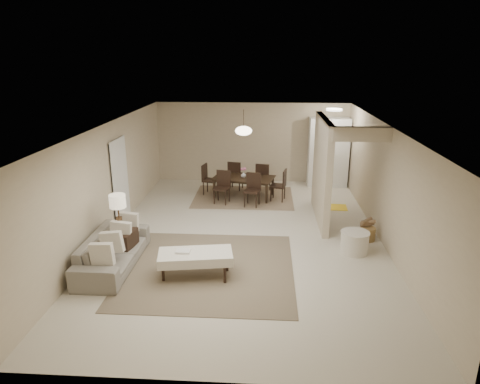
# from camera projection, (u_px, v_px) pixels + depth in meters

# --- Properties ---
(floor) EXTENTS (9.00, 9.00, 0.00)m
(floor) POSITION_uv_depth(u_px,v_px,m) (245.00, 237.00, 9.61)
(floor) COLOR beige
(floor) RESTS_ON ground
(ceiling) EXTENTS (9.00, 9.00, 0.00)m
(ceiling) POSITION_uv_depth(u_px,v_px,m) (245.00, 126.00, 8.84)
(ceiling) COLOR white
(ceiling) RESTS_ON back_wall
(back_wall) EXTENTS (6.00, 0.00, 6.00)m
(back_wall) POSITION_uv_depth(u_px,v_px,m) (252.00, 143.00, 13.50)
(back_wall) COLOR #BEAC90
(back_wall) RESTS_ON floor
(left_wall) EXTENTS (0.00, 9.00, 9.00)m
(left_wall) POSITION_uv_depth(u_px,v_px,m) (109.00, 181.00, 9.40)
(left_wall) COLOR #BEAC90
(left_wall) RESTS_ON floor
(right_wall) EXTENTS (0.00, 9.00, 9.00)m
(right_wall) POSITION_uv_depth(u_px,v_px,m) (386.00, 186.00, 9.05)
(right_wall) COLOR #BEAC90
(right_wall) RESTS_ON floor
(partition) EXTENTS (0.15, 2.50, 2.50)m
(partition) POSITION_uv_depth(u_px,v_px,m) (322.00, 170.00, 10.31)
(partition) COLOR #BEAC90
(partition) RESTS_ON floor
(doorway) EXTENTS (0.04, 0.90, 2.04)m
(doorway) POSITION_uv_depth(u_px,v_px,m) (120.00, 183.00, 10.04)
(doorway) COLOR black
(doorway) RESTS_ON floor
(pantry_cabinet) EXTENTS (1.20, 0.55, 2.10)m
(pantry_cabinet) POSITION_uv_depth(u_px,v_px,m) (328.00, 152.00, 13.09)
(pantry_cabinet) COLOR white
(pantry_cabinet) RESTS_ON floor
(flush_light) EXTENTS (0.44, 0.44, 0.05)m
(flush_light) POSITION_uv_depth(u_px,v_px,m) (334.00, 110.00, 11.76)
(flush_light) COLOR white
(flush_light) RESTS_ON ceiling
(living_rug) EXTENTS (3.20, 3.20, 0.01)m
(living_rug) POSITION_uv_depth(u_px,v_px,m) (209.00, 268.00, 8.17)
(living_rug) COLOR brown
(living_rug) RESTS_ON floor
(sofa) EXTENTS (2.18, 0.85, 0.64)m
(sofa) POSITION_uv_depth(u_px,v_px,m) (113.00, 251.00, 8.19)
(sofa) COLOR gray
(sofa) RESTS_ON floor
(ottoman_bench) EXTENTS (1.42, 0.82, 0.48)m
(ottoman_bench) POSITION_uv_depth(u_px,v_px,m) (195.00, 257.00, 7.79)
(ottoman_bench) COLOR silver
(ottoman_bench) RESTS_ON living_rug
(side_table) EXTENTS (0.60, 0.60, 0.58)m
(side_table) POSITION_uv_depth(u_px,v_px,m) (121.00, 245.00, 8.52)
(side_table) COLOR black
(side_table) RESTS_ON floor
(table_lamp) EXTENTS (0.32, 0.32, 0.76)m
(table_lamp) POSITION_uv_depth(u_px,v_px,m) (118.00, 204.00, 8.26)
(table_lamp) COLOR #4C3520
(table_lamp) RESTS_ON side_table
(round_pouf) EXTENTS (0.58, 0.58, 0.45)m
(round_pouf) POSITION_uv_depth(u_px,v_px,m) (355.00, 242.00, 8.78)
(round_pouf) COLOR silver
(round_pouf) RESTS_ON floor
(wicker_basket) EXTENTS (0.35, 0.35, 0.29)m
(wicker_basket) POSITION_uv_depth(u_px,v_px,m) (367.00, 234.00, 9.40)
(wicker_basket) COLOR olive
(wicker_basket) RESTS_ON floor
(dining_rug) EXTENTS (2.80, 2.10, 0.01)m
(dining_rug) POSITION_uv_depth(u_px,v_px,m) (243.00, 197.00, 12.27)
(dining_rug) COLOR #7B624C
(dining_rug) RESTS_ON floor
(dining_table) EXTENTS (1.85, 1.29, 0.59)m
(dining_table) POSITION_uv_depth(u_px,v_px,m) (243.00, 187.00, 12.18)
(dining_table) COLOR black
(dining_table) RESTS_ON dining_rug
(dining_chairs) EXTENTS (2.42, 1.97, 0.89)m
(dining_chairs) POSITION_uv_depth(u_px,v_px,m) (243.00, 182.00, 12.13)
(dining_chairs) COLOR black
(dining_chairs) RESTS_ON dining_rug
(vase) EXTENTS (0.18, 0.18, 0.16)m
(vase) POSITION_uv_depth(u_px,v_px,m) (243.00, 175.00, 12.06)
(vase) COLOR silver
(vase) RESTS_ON dining_table
(yellow_mat) EXTENTS (0.86, 0.56, 0.01)m
(yellow_mat) POSITION_uv_depth(u_px,v_px,m) (331.00, 207.00, 11.47)
(yellow_mat) COLOR yellow
(yellow_mat) RESTS_ON floor
(pendant_light) EXTENTS (0.46, 0.46, 0.71)m
(pendant_light) POSITION_uv_depth(u_px,v_px,m) (244.00, 131.00, 11.68)
(pendant_light) COLOR #4C3520
(pendant_light) RESTS_ON ceiling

